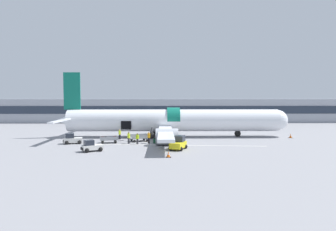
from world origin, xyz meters
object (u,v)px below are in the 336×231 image
(baggage_cart_queued, at_px, (110,139))
(ground_crew_loader_a, at_px, (149,137))
(baggage_tug_rear, at_px, (178,144))
(suitcase_on_tarmac_upright, at_px, (155,141))
(ground_crew_supervisor, at_px, (163,135))
(baggage_tug_lead, at_px, (92,147))
(airplane, at_px, (171,121))
(ground_crew_helper, at_px, (163,136))
(ground_crew_marshal, at_px, (129,137))
(baggage_tug_mid, at_px, (72,139))
(ground_crew_loader_b, at_px, (120,134))
(baggage_cart_loading, at_px, (140,138))
(ground_crew_driver, at_px, (137,138))

(baggage_cart_queued, distance_m, ground_crew_loader_a, 5.96)
(baggage_tug_rear, xyz_separation_m, suitcase_on_tarmac_upright, (-3.20, 5.27, -0.40))
(ground_crew_supervisor, bearing_deg, baggage_tug_lead, -133.28)
(airplane, bearing_deg, baggage_tug_lead, -126.37)
(baggage_tug_rear, xyz_separation_m, ground_crew_helper, (-1.96, 6.61, 0.16))
(ground_crew_marshal, bearing_deg, baggage_tug_mid, 179.25)
(baggage_cart_queued, relative_size, ground_crew_loader_b, 2.25)
(ground_crew_helper, bearing_deg, ground_crew_loader_a, -146.75)
(ground_crew_loader_b, xyz_separation_m, ground_crew_marshal, (2.00, -4.66, 0.05))
(airplane, height_order, ground_crew_loader_a, airplane)
(baggage_cart_loading, relative_size, suitcase_on_tarmac_upright, 4.63)
(airplane, height_order, ground_crew_loader_b, airplane)
(baggage_tug_rear, bearing_deg, ground_crew_marshal, 144.37)
(baggage_cart_queued, bearing_deg, ground_crew_driver, -16.98)
(baggage_tug_rear, distance_m, ground_crew_helper, 6.89)
(ground_crew_supervisor, bearing_deg, ground_crew_driver, -135.50)
(baggage_tug_lead, distance_m, ground_crew_marshal, 7.50)
(baggage_tug_mid, xyz_separation_m, ground_crew_loader_a, (11.23, 0.05, 0.26))
(airplane, xyz_separation_m, ground_crew_supervisor, (-1.28, -4.41, -1.91))
(baggage_cart_queued, bearing_deg, baggage_tug_rear, -30.34)
(baggage_tug_rear, relative_size, ground_crew_helper, 1.89)
(airplane, height_order, baggage_tug_mid, airplane)
(ground_crew_helper, bearing_deg, ground_crew_marshal, -162.93)
(baggage_tug_mid, distance_m, ground_crew_marshal, 8.29)
(baggage_cart_queued, height_order, ground_crew_helper, ground_crew_helper)
(ground_crew_supervisor, height_order, ground_crew_helper, ground_crew_helper)
(baggage_tug_lead, height_order, ground_crew_loader_b, ground_crew_loader_b)
(baggage_tug_rear, bearing_deg, baggage_cart_queued, 149.66)
(baggage_tug_lead, bearing_deg, ground_crew_marshal, 58.23)
(ground_crew_loader_a, bearing_deg, ground_crew_helper, 33.25)
(baggage_cart_loading, bearing_deg, baggage_cart_queued, -160.17)
(baggage_tug_mid, xyz_separation_m, baggage_cart_queued, (5.32, 0.70, -0.14))
(baggage_tug_rear, distance_m, baggage_cart_loading, 9.31)
(baggage_cart_loading, xyz_separation_m, ground_crew_loader_b, (-3.48, 2.24, 0.33))
(ground_crew_loader_a, xyz_separation_m, ground_crew_helper, (2.14, 1.41, 0.00))
(baggage_tug_mid, xyz_separation_m, suitcase_on_tarmac_upright, (12.13, 0.12, -0.29))
(ground_crew_driver, height_order, ground_crew_supervisor, ground_crew_supervisor)
(airplane, bearing_deg, ground_crew_supervisor, -106.23)
(airplane, xyz_separation_m, ground_crew_loader_a, (-3.42, -7.46, -1.85))
(baggage_tug_lead, bearing_deg, baggage_cart_queued, 82.27)
(ground_crew_loader_b, bearing_deg, ground_crew_marshal, -66.77)
(baggage_cart_queued, xyz_separation_m, ground_crew_marshal, (2.97, -0.81, 0.40))
(airplane, xyz_separation_m, baggage_tug_mid, (-14.64, -7.51, -2.12))
(baggage_cart_queued, relative_size, ground_crew_marshal, 2.12)
(baggage_tug_lead, relative_size, ground_crew_loader_b, 1.75)
(ground_crew_supervisor, height_order, suitcase_on_tarmac_upright, ground_crew_supervisor)
(baggage_tug_rear, xyz_separation_m, ground_crew_driver, (-5.74, 4.55, 0.08))
(ground_crew_marshal, bearing_deg, ground_crew_supervisor, 32.30)
(ground_crew_loader_a, height_order, ground_crew_marshal, ground_crew_loader_a)
(airplane, bearing_deg, suitcase_on_tarmac_upright, -108.75)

